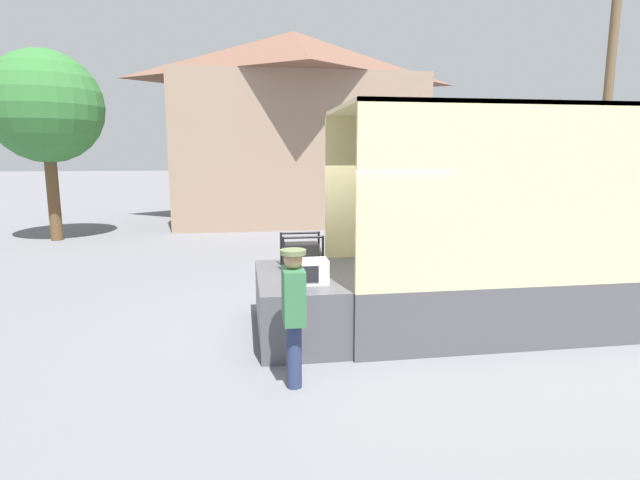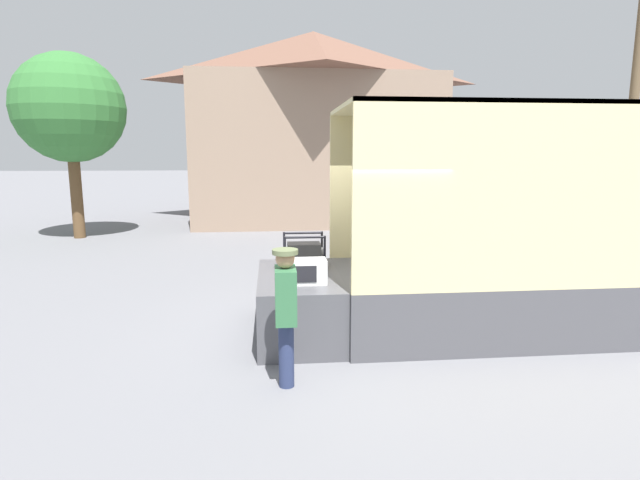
{
  "view_description": "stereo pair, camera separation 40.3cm",
  "coord_description": "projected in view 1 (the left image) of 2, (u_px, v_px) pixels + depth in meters",
  "views": [
    {
      "loc": [
        -1.39,
        -7.18,
        2.68
      ],
      "look_at": [
        -0.3,
        -0.2,
        1.47
      ],
      "focal_mm": 28.0,
      "sensor_mm": 36.0,
      "label": 1
    },
    {
      "loc": [
        -0.99,
        -7.23,
        2.68
      ],
      "look_at": [
        -0.3,
        -0.2,
        1.47
      ],
      "focal_mm": 28.0,
      "sensor_mm": 36.0,
      "label": 2
    }
  ],
  "objects": [
    {
      "name": "ground_plane",
      "position": [
        337.0,
        331.0,
        7.66
      ],
      "size": [
        160.0,
        160.0,
        0.0
      ],
      "primitive_type": "plane",
      "color": "slate"
    },
    {
      "name": "box_truck",
      "position": [
        559.0,
        258.0,
        8.04
      ],
      "size": [
        6.19,
        2.38,
        3.37
      ],
      "color": "white",
      "rests_on": "ground"
    },
    {
      "name": "tailgate_deck",
      "position": [
        298.0,
        304.0,
        7.49
      ],
      "size": [
        1.21,
        2.26,
        0.92
      ],
      "primitive_type": "cube",
      "color": "#4C4C51",
      "rests_on": "ground"
    },
    {
      "name": "microwave",
      "position": [
        308.0,
        271.0,
        6.89
      ],
      "size": [
        0.53,
        0.35,
        0.34
      ],
      "color": "white",
      "rests_on": "tailgate_deck"
    },
    {
      "name": "portable_generator",
      "position": [
        303.0,
        255.0,
        7.87
      ],
      "size": [
        0.65,
        0.47,
        0.53
      ],
      "color": "black",
      "rests_on": "tailgate_deck"
    },
    {
      "name": "worker_person",
      "position": [
        294.0,
        305.0,
        5.67
      ],
      "size": [
        0.29,
        0.44,
        1.63
      ],
      "color": "navy",
      "rests_on": "ground"
    },
    {
      "name": "house_backdrop",
      "position": [
        294.0,
        126.0,
        20.4
      ],
      "size": [
        9.66,
        7.08,
        7.51
      ],
      "color": "gray",
      "rests_on": "ground"
    },
    {
      "name": "utility_pole",
      "position": [
        607.0,
        104.0,
        15.73
      ],
      "size": [
        1.8,
        0.28,
        8.18
      ],
      "color": "brown",
      "rests_on": "ground"
    },
    {
      "name": "street_tree",
      "position": [
        45.0,
        107.0,
        15.13
      ],
      "size": [
        3.38,
        3.38,
        5.8
      ],
      "color": "brown",
      "rests_on": "ground"
    }
  ]
}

